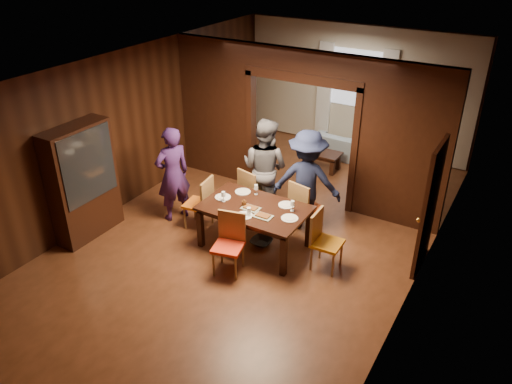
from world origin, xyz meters
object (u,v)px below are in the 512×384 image
Objects in this scene: person_purple at (173,174)px; hutch at (83,182)px; person_navy at (307,181)px; chair_left at (198,202)px; person_grey at (265,168)px; chair_far_r at (305,205)px; chair_near at (228,245)px; sofa at (348,146)px; chair_far_l at (254,192)px; chair_right at (327,242)px; coffee_table at (322,161)px; dining_table at (255,227)px.

person_purple is 1.52m from hutch.
chair_left is at bearing 15.88° from person_navy.
person_navy is 1.95m from chair_left.
person_grey is 1.93× the size of chair_far_r.
chair_left is 1.00× the size of chair_near.
person_grey is at bearing 85.82° from sofa.
chair_far_l is at bearing 133.87° from chair_left.
chair_left is 1.96m from hutch.
person_grey is 1.93× the size of chair_right.
chair_far_l is at bearing 84.22° from sofa.
person_grey is 1.93× the size of chair_left.
chair_near is (-0.49, -1.71, 0.00)m from chair_far_r.
person_grey reaches higher than chair_right.
chair_left is 1.89m from chair_far_r.
person_purple is 3.66m from coffee_table.
chair_left is at bearing 65.33° from chair_far_l.
chair_far_l is (-0.52, -3.37, 0.21)m from sofa.
sofa is 4.24m from dining_table.
chair_left and chair_far_r have the same top height.
coffee_table is 5.14m from hutch.
chair_far_l is (-0.52, 0.87, 0.10)m from dining_table.
chair_right is at bearing 16.44° from hutch.
chair_far_l reaches higher than sofa.
dining_table is 2.15× the size of coffee_table.
hutch is at bearing 172.82° from chair_near.
sofa is 1.08× the size of dining_table.
chair_left is 1.07m from chair_far_l.
chair_left reaches higher than coffee_table.
person_grey reaches higher than person_purple.
chair_far_r reaches higher than dining_table.
sofa is at bearing -95.81° from person_grey.
person_purple is 1.83× the size of chair_near.
dining_table is (-0.00, -4.24, 0.11)m from sofa.
person_grey is 1.01m from chair_far_r.
chair_near is at bearing 6.48° from hutch.
dining_table is at bearing 22.41° from hutch.
person_purple is 2.21× the size of coffee_table.
person_navy is at bearing -159.10° from chair_far_l.
chair_near is 0.48× the size of hutch.
dining_table is 0.81m from chair_near.
dining_table is 2.98m from hutch.
person_navy is 1.31m from chair_right.
person_navy is at bearing -73.11° from coffee_table.
chair_near is at bearing 61.50° from person_navy.
dining_table is 1.28m from chair_right.
sofa is 1.91× the size of chair_left.
sofa is at bearing -84.96° from chair_far_l.
chair_far_r is 1.00× the size of chair_near.
hutch is at bearing 44.68° from person_grey.
chair_left is (-0.93, -3.31, 0.28)m from coffee_table.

